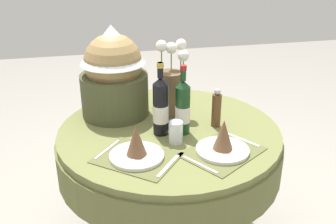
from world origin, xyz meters
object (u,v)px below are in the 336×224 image
object	(u,v)px
dining_table	(169,153)
gift_tub_back_left	(113,69)
pepper_mill	(216,109)
wine_bottle_centre	(183,107)
tumbler_near_left	(176,132)
wine_bottle_left	(161,107)
flower_vase	(171,88)
place_setting_left	(137,149)
place_setting_right	(223,143)

from	to	relation	value
dining_table	gift_tub_back_left	world-z (taller)	gift_tub_back_left
pepper_mill	gift_tub_back_left	distance (m)	0.57
wine_bottle_centre	tumbler_near_left	xyz separation A→B (m)	(-0.05, -0.09, -0.08)
tumbler_near_left	wine_bottle_left	bearing A→B (deg)	116.28
flower_vase	pepper_mill	bearing A→B (deg)	-36.74
dining_table	wine_bottle_centre	bearing A→B (deg)	-44.29
wine_bottle_centre	pepper_mill	world-z (taller)	wine_bottle_centre
dining_table	gift_tub_back_left	bearing A→B (deg)	135.34
pepper_mill	flower_vase	bearing A→B (deg)	143.26
dining_table	flower_vase	world-z (taller)	flower_vase
wine_bottle_centre	pepper_mill	size ratio (longest dim) A/B	1.70
gift_tub_back_left	flower_vase	bearing A→B (deg)	-20.96
flower_vase	wine_bottle_left	world-z (taller)	flower_vase
dining_table	gift_tub_back_left	size ratio (longest dim) A/B	2.35
place_setting_left	wine_bottle_left	size ratio (longest dim) A/B	1.18
dining_table	pepper_mill	bearing A→B (deg)	-3.97
wine_bottle_left	tumbler_near_left	bearing A→B (deg)	-63.72
flower_vase	wine_bottle_left	xyz separation A→B (m)	(-0.09, -0.17, -0.02)
place_setting_left	wine_bottle_left	world-z (taller)	wine_bottle_left
flower_vase	pepper_mill	distance (m)	0.26
wine_bottle_left	dining_table	bearing A→B (deg)	38.42
place_setting_left	wine_bottle_left	xyz separation A→B (m)	(0.15, 0.21, 0.10)
place_setting_left	wine_bottle_left	distance (m)	0.27
wine_bottle_left	pepper_mill	world-z (taller)	wine_bottle_left
place_setting_left	gift_tub_back_left	bearing A→B (deg)	95.30
place_setting_right	gift_tub_back_left	distance (m)	0.71
place_setting_left	place_setting_right	xyz separation A→B (m)	(0.38, -0.03, 0.00)
pepper_mill	gift_tub_back_left	size ratio (longest dim) A/B	0.42
place_setting_left	wine_bottle_centre	size ratio (longest dim) A/B	1.23
place_setting_right	wine_bottle_left	bearing A→B (deg)	134.41
place_setting_left	tumbler_near_left	distance (m)	0.23
wine_bottle_centre	gift_tub_back_left	bearing A→B (deg)	135.41
place_setting_left	pepper_mill	distance (m)	0.50
tumbler_near_left	gift_tub_back_left	distance (m)	0.50
dining_table	wine_bottle_left	bearing A→B (deg)	-141.58
place_setting_right	gift_tub_back_left	bearing A→B (deg)	129.41
dining_table	gift_tub_back_left	distance (m)	0.52
flower_vase	wine_bottle_centre	distance (m)	0.19
wine_bottle_centre	pepper_mill	xyz separation A→B (m)	(0.18, 0.04, -0.04)
wine_bottle_centre	place_setting_right	bearing A→B (deg)	-60.31
flower_vase	tumbler_near_left	world-z (taller)	flower_vase
tumbler_near_left	pepper_mill	xyz separation A→B (m)	(0.24, 0.13, 0.04)
place_setting_left	flower_vase	world-z (taller)	flower_vase
flower_vase	place_setting_left	bearing A→B (deg)	-121.96
dining_table	place_setting_right	xyz separation A→B (m)	(0.18, -0.28, 0.19)
wine_bottle_left	place_setting_right	bearing A→B (deg)	-45.59
wine_bottle_left	tumbler_near_left	size ratio (longest dim) A/B	3.38
wine_bottle_centre	flower_vase	bearing A→B (deg)	95.05
place_setting_left	pepper_mill	xyz separation A→B (m)	(0.44, 0.23, 0.05)
place_setting_left	tumbler_near_left	xyz separation A→B (m)	(0.20, 0.10, 0.01)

